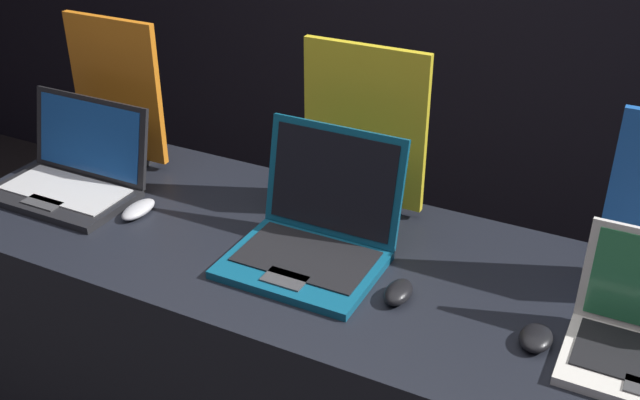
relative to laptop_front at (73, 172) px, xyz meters
The scene contains 7 objects.
laptop_front is the anchor object (origin of this frame).
mouse_front 0.25m from the laptop_front, ahead, with size 0.06×0.12×0.03m.
promo_stand_front 0.27m from the laptop_front, 90.00° to the left, with size 0.31×0.07×0.44m.
laptop_middle 0.75m from the laptop_front, ahead, with size 0.36×0.34×0.29m.
mouse_middle 1.00m from the laptop_front, ahead, with size 0.06×0.10×0.04m.
promo_stand_middle 0.82m from the laptop_front, 21.14° to the left, with size 0.34×0.07×0.45m.
mouse_back 1.31m from the laptop_front, ahead, with size 0.07×0.09×0.03m.
Camera 1 is at (0.69, -1.02, 1.99)m, focal length 42.00 mm.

